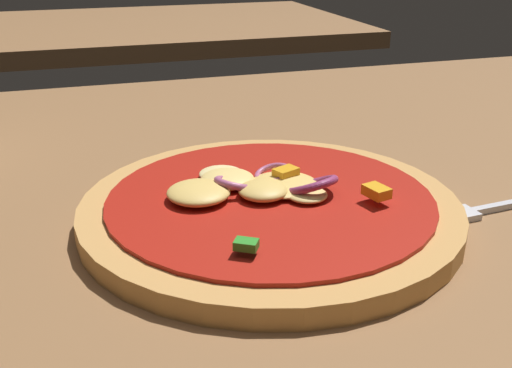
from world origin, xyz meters
TOP-DOWN VIEW (x-y plane):
  - dining_table at (0.00, 0.00)m, footprint 1.34×0.93m
  - pizza at (-0.00, 0.01)m, footprint 0.27×0.27m
  - fork at (0.18, -0.02)m, footprint 0.19×0.03m
  - background_table at (0.10, 1.03)m, footprint 0.81×0.56m

SIDE VIEW (x-z plane):
  - dining_table at x=0.00m, z-range 0.00..0.03m
  - background_table at x=0.10m, z-range 0.00..0.03m
  - fork at x=0.18m, z-range 0.03..0.04m
  - pizza at x=0.00m, z-range 0.03..0.06m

